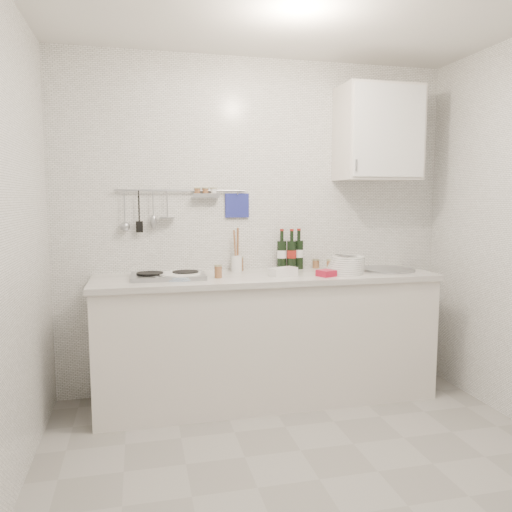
% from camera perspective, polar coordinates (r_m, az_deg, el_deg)
% --- Properties ---
extents(floor, '(3.00, 3.00, 0.00)m').
position_cam_1_polar(floor, '(2.88, 7.26, -24.00)').
color(floor, gray).
rests_on(floor, ground).
extents(back_wall, '(3.00, 0.02, 2.50)m').
position_cam_1_polar(back_wall, '(3.83, 0.14, 3.41)').
color(back_wall, silver).
rests_on(back_wall, floor).
extents(counter, '(2.44, 0.64, 0.96)m').
position_cam_1_polar(counter, '(3.68, 1.34, -9.65)').
color(counter, silver).
rests_on(counter, floor).
extents(wall_rail, '(0.98, 0.09, 0.34)m').
position_cam_1_polar(wall_rail, '(3.69, -8.81, 5.95)').
color(wall_rail, '#93969B').
rests_on(wall_rail, back_wall).
extents(wall_cabinet, '(0.60, 0.38, 0.70)m').
position_cam_1_polar(wall_cabinet, '(3.99, 13.81, 13.42)').
color(wall_cabinet, silver).
rests_on(wall_cabinet, back_wall).
extents(plate_stack_hob, '(0.31, 0.30, 0.04)m').
position_cam_1_polar(plate_stack_hob, '(3.44, -8.81, -2.23)').
color(plate_stack_hob, '#4973A7').
rests_on(plate_stack_hob, counter).
extents(plate_stack_sink, '(0.31, 0.29, 0.13)m').
position_cam_1_polar(plate_stack_sink, '(3.70, 10.27, -1.02)').
color(plate_stack_sink, white).
rests_on(plate_stack_sink, counter).
extents(wine_bottles, '(0.21, 0.11, 0.31)m').
position_cam_1_polar(wine_bottles, '(3.83, 3.99, 0.77)').
color(wine_bottles, black).
rests_on(wine_bottles, counter).
extents(butter_dish, '(0.22, 0.17, 0.06)m').
position_cam_1_polar(butter_dish, '(3.52, 3.10, -1.81)').
color(butter_dish, white).
rests_on(butter_dish, counter).
extents(strawberry_punnet, '(0.14, 0.14, 0.04)m').
position_cam_1_polar(strawberry_punnet, '(3.52, 8.03, -1.96)').
color(strawberry_punnet, '#BA1432').
rests_on(strawberry_punnet, counter).
extents(utensil_crock, '(0.08, 0.08, 0.33)m').
position_cam_1_polar(utensil_crock, '(3.72, -2.24, -0.60)').
color(utensil_crock, white).
rests_on(utensil_crock, counter).
extents(jar_a, '(0.07, 0.07, 0.11)m').
position_cam_1_polar(jar_a, '(3.76, -1.98, -0.88)').
color(jar_a, brown).
rests_on(jar_a, counter).
extents(jar_b, '(0.06, 0.06, 0.07)m').
position_cam_1_polar(jar_b, '(3.93, 6.86, -0.86)').
color(jar_b, brown).
rests_on(jar_b, counter).
extents(jar_c, '(0.07, 0.07, 0.08)m').
position_cam_1_polar(jar_c, '(3.83, 8.57, -0.99)').
color(jar_c, brown).
rests_on(jar_c, counter).
extents(jar_d, '(0.06, 0.06, 0.09)m').
position_cam_1_polar(jar_d, '(3.43, -4.34, -1.75)').
color(jar_d, brown).
rests_on(jar_d, counter).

